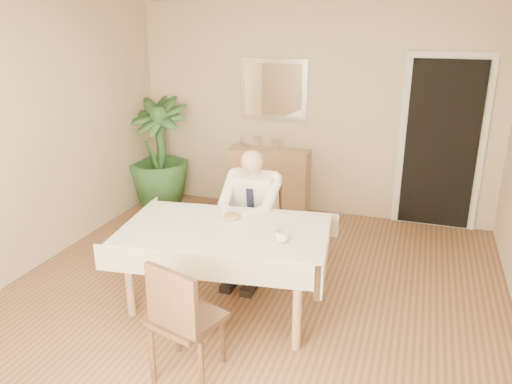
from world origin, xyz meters
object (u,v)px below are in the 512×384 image
(dining_table, at_px, (225,237))
(chair_far, at_px, (259,219))
(seated_man, at_px, (249,210))
(potted_palm, at_px, (159,152))
(coffee_mug, at_px, (282,236))
(sideboard, at_px, (269,180))
(chair_near, at_px, (181,316))

(dining_table, distance_m, chair_far, 0.90)
(seated_man, distance_m, potted_palm, 2.38)
(seated_man, xyz_separation_m, coffee_mug, (0.52, -0.71, 0.11))
(sideboard, bearing_deg, coffee_mug, -72.37)
(dining_table, relative_size, chair_near, 2.04)
(dining_table, bearing_deg, chair_far, 82.35)
(coffee_mug, height_order, potted_palm, potted_palm)
(dining_table, distance_m, seated_man, 0.59)
(potted_palm, bearing_deg, chair_far, -34.68)
(seated_man, bearing_deg, sideboard, 101.23)
(chair_far, relative_size, coffee_mug, 7.50)
(chair_near, distance_m, sideboard, 3.35)
(chair_far, distance_m, potted_palm, 2.22)
(chair_far, bearing_deg, chair_near, -81.71)
(chair_near, height_order, potted_palm, potted_palm)
(dining_table, bearing_deg, coffee_mug, -20.01)
(chair_far, height_order, coffee_mug, chair_far)
(sideboard, xyz_separation_m, potted_palm, (-1.46, -0.24, 0.31))
(sideboard, distance_m, potted_palm, 1.51)
(chair_far, relative_size, seated_man, 0.70)
(coffee_mug, height_order, sideboard, coffee_mug)
(chair_near, xyz_separation_m, potted_palm, (-1.88, 3.09, 0.21))
(seated_man, bearing_deg, chair_near, -87.62)
(chair_far, bearing_deg, potted_palm, 151.60)
(dining_table, distance_m, potted_palm, 2.80)
(chair_near, xyz_separation_m, coffee_mug, (0.46, 0.84, 0.29))
(chair_far, distance_m, chair_near, 1.83)
(chair_far, bearing_deg, seated_man, -83.72)
(dining_table, height_order, potted_palm, potted_palm)
(chair_far, bearing_deg, sideboard, 109.58)
(seated_man, bearing_deg, potted_palm, 139.68)
(chair_near, height_order, sideboard, chair_near)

